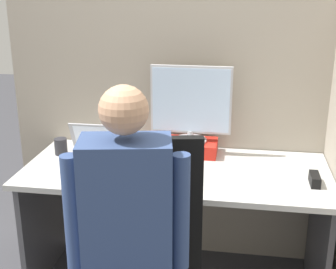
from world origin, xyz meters
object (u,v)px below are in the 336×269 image
Objects in this scene: laptop at (103,155)px; stapler at (315,179)px; office_chair at (140,269)px; paper_box at (190,147)px; carrot_toy at (192,181)px; monitor at (191,104)px; person at (122,238)px; pen_cup at (61,146)px.

laptop is 1.13m from stapler.
stapler is 0.97m from office_chair.
carrot_toy is (0.06, -0.43, -0.02)m from paper_box.
laptop is at bearing 158.21° from carrot_toy.
monitor is 0.79m from stapler.
person is (-0.20, -0.61, 0.02)m from carrot_toy.
office_chair is (-0.17, -0.45, -0.22)m from carrot_toy.
pen_cup is (-0.28, 0.09, 0.00)m from laptop.
laptop is at bearing 118.08° from office_chair.
office_chair is 0.79× the size of person.
laptop reaches higher than paper_box.
laptop is (-0.46, -0.23, -0.25)m from monitor.
office_chair reaches higher than carrot_toy.
office_chair is (-0.11, -0.89, -0.50)m from monitor.
carrot_toy is 1.31× the size of pen_cup.
monitor is 1.02m from office_chair.
paper_box is 0.74m from stapler.
office_chair is 11.20× the size of pen_cup.
office_chair is 1.01m from pen_cup.
office_chair is at bearing -110.36° from carrot_toy.
laptop is 0.56m from carrot_toy.
paper_box is 0.92m from office_chair.
stapler is (0.66, -0.33, -0.01)m from paper_box.
monitor is at bearing 83.10° from office_chair.
stapler is (0.66, -0.33, -0.27)m from monitor.
office_chair is (0.35, -0.66, -0.24)m from laptop.
paper_box reaches higher than stapler.
person is at bearing -56.66° from pen_cup.
laptop is at bearing 174.71° from stapler.
pen_cup is at bearing 129.89° from office_chair.
person is at bearing -68.51° from laptop.
carrot_toy is 0.53m from office_chair.
stapler is 1.33× the size of pen_cup.
stapler is 0.09× the size of person.
person reaches higher than laptop.
paper_box is 0.83× the size of laptop.
office_chair is at bearing 79.26° from person.
monitor reaches higher than laptop.
office_chair is at bearing -50.11° from pen_cup.
pen_cup is (-0.63, 0.75, 0.25)m from office_chair.
paper_box is at bearing 26.09° from laptop.
pen_cup is (-0.80, 0.30, 0.03)m from carrot_toy.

